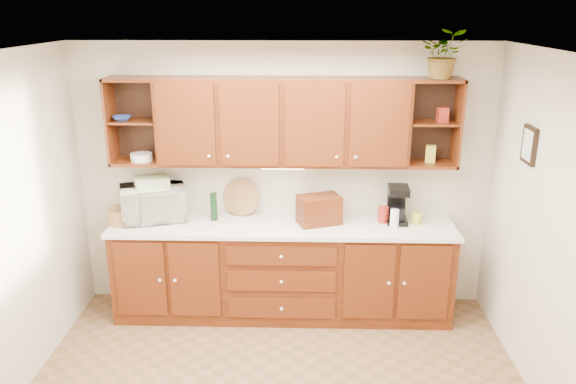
# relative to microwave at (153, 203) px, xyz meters

# --- Properties ---
(ceiling) EXTENTS (4.00, 4.00, 0.00)m
(ceiling) POSITION_rel_microwave_xyz_m (1.24, -1.54, 1.49)
(ceiling) COLOR white
(ceiling) RESTS_ON back_wall
(back_wall) EXTENTS (4.00, 0.00, 4.00)m
(back_wall) POSITION_rel_microwave_xyz_m (1.24, 0.21, 0.19)
(back_wall) COLOR beige
(back_wall) RESTS_ON floor
(right_wall) EXTENTS (0.00, 3.50, 3.50)m
(right_wall) POSITION_rel_microwave_xyz_m (3.24, -1.54, 0.19)
(right_wall) COLOR beige
(right_wall) RESTS_ON floor
(base_cabinets) EXTENTS (3.20, 0.60, 0.90)m
(base_cabinets) POSITION_rel_microwave_xyz_m (1.24, -0.09, -0.66)
(base_cabinets) COLOR #3E1607
(base_cabinets) RESTS_ON floor
(countertop) EXTENTS (3.24, 0.64, 0.04)m
(countertop) POSITION_rel_microwave_xyz_m (1.24, -0.10, -0.19)
(countertop) COLOR white
(countertop) RESTS_ON base_cabinets
(upper_cabinets) EXTENTS (3.20, 0.33, 0.80)m
(upper_cabinets) POSITION_rel_microwave_xyz_m (1.25, 0.05, 0.79)
(upper_cabinets) COLOR #3E1607
(upper_cabinets) RESTS_ON back_wall
(undercabinet_light) EXTENTS (0.40, 0.05, 0.02)m
(undercabinet_light) POSITION_rel_microwave_xyz_m (1.24, -0.01, 0.36)
(undercabinet_light) COLOR white
(undercabinet_light) RESTS_ON upper_cabinets
(framed_picture) EXTENTS (0.03, 0.24, 0.30)m
(framed_picture) POSITION_rel_microwave_xyz_m (3.22, -0.64, 0.74)
(framed_picture) COLOR black
(framed_picture) RESTS_ON right_wall
(wicker_basket) EXTENTS (0.31, 0.31, 0.15)m
(wicker_basket) POSITION_rel_microwave_xyz_m (-0.28, -0.11, -0.09)
(wicker_basket) COLOR #A67945
(wicker_basket) RESTS_ON countertop
(microwave) EXTENTS (0.70, 0.58, 0.33)m
(microwave) POSITION_rel_microwave_xyz_m (0.00, 0.00, 0.00)
(microwave) COLOR beige
(microwave) RESTS_ON countertop
(towel_stack) EXTENTS (0.37, 0.33, 0.09)m
(towel_stack) POSITION_rel_microwave_xyz_m (0.00, 0.00, 0.21)
(towel_stack) COLOR #EAED6F
(towel_stack) RESTS_ON microwave
(wine_bottle) EXTENTS (0.07, 0.07, 0.27)m
(wine_bottle) POSITION_rel_microwave_xyz_m (0.58, -0.01, -0.03)
(wine_bottle) COLOR black
(wine_bottle) RESTS_ON countertop
(woven_tray) EXTENTS (0.38, 0.18, 0.37)m
(woven_tray) POSITION_rel_microwave_xyz_m (0.83, 0.15, -0.16)
(woven_tray) COLOR #A67945
(woven_tray) RESTS_ON countertop
(bread_box) EXTENTS (0.45, 0.36, 0.27)m
(bread_box) POSITION_rel_microwave_xyz_m (1.59, -0.07, -0.03)
(bread_box) COLOR #3E1607
(bread_box) RESTS_ON countertop
(mug_tree) EXTENTS (0.26, 0.26, 0.29)m
(mug_tree) POSITION_rel_microwave_xyz_m (1.49, -0.02, -0.12)
(mug_tree) COLOR #3E1607
(mug_tree) RESTS_ON countertop
(canister_red) EXTENTS (0.12, 0.12, 0.15)m
(canister_red) POSITION_rel_microwave_xyz_m (2.20, -0.02, -0.09)
(canister_red) COLOR maroon
(canister_red) RESTS_ON countertop
(canister_white) EXTENTS (0.10, 0.10, 0.17)m
(canister_white) POSITION_rel_microwave_xyz_m (2.28, -0.15, -0.08)
(canister_white) COLOR white
(canister_white) RESTS_ON countertop
(canister_yellow) EXTENTS (0.13, 0.13, 0.11)m
(canister_yellow) POSITION_rel_microwave_xyz_m (2.51, -0.04, -0.11)
(canister_yellow) COLOR gold
(canister_yellow) RESTS_ON countertop
(coffee_maker) EXTENTS (0.20, 0.26, 0.35)m
(coffee_maker) POSITION_rel_microwave_xyz_m (2.33, 0.00, 0.00)
(coffee_maker) COLOR black
(coffee_maker) RESTS_ON countertop
(bowl_stack) EXTENTS (0.21, 0.21, 0.04)m
(bowl_stack) POSITION_rel_microwave_xyz_m (-0.23, 0.01, 0.82)
(bowl_stack) COLOR navy
(bowl_stack) RESTS_ON upper_cabinets
(plate_stack) EXTENTS (0.27, 0.27, 0.07)m
(plate_stack) POSITION_rel_microwave_xyz_m (-0.08, 0.01, 0.45)
(plate_stack) COLOR white
(plate_stack) RESTS_ON upper_cabinets
(pantry_box_yellow) EXTENTS (0.10, 0.09, 0.16)m
(pantry_box_yellow) POSITION_rel_microwave_xyz_m (2.61, 0.03, 0.49)
(pantry_box_yellow) COLOR gold
(pantry_box_yellow) RESTS_ON upper_cabinets
(pantry_box_red) EXTENTS (0.10, 0.09, 0.13)m
(pantry_box_red) POSITION_rel_microwave_xyz_m (2.68, 0.01, 0.86)
(pantry_box_red) COLOR maroon
(pantry_box_red) RESTS_ON upper_cabinets
(potted_plant) EXTENTS (0.45, 0.41, 0.43)m
(potted_plant) POSITION_rel_microwave_xyz_m (2.64, -0.03, 1.40)
(potted_plant) COLOR #999999
(potted_plant) RESTS_ON upper_cabinets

